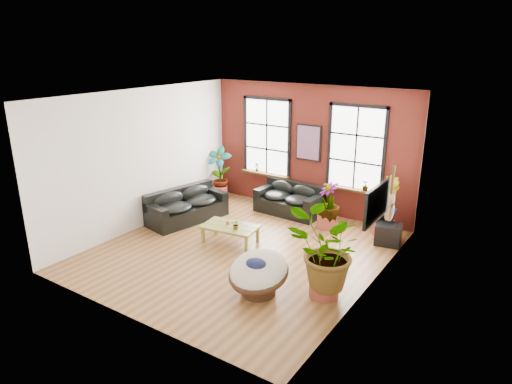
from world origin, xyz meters
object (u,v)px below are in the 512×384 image
Objects in this scene: papasan_chair at (258,272)px; sofa_back at (290,200)px; sofa_left at (186,206)px; coffee_table at (230,228)px.

sofa_back is at bearing 111.77° from papasan_chair.
sofa_left reaches higher than coffee_table.
sofa_back is 4.41m from papasan_chair.
sofa_left is at bearing 150.43° from papasan_chair.
sofa_left is 1.96× the size of papasan_chair.
papasan_chair is at bearing -65.56° from sofa_back.
sofa_back is 0.82× the size of sofa_left.
coffee_table is at bearing 139.22° from papasan_chair.
papasan_chair reaches higher than coffee_table.
papasan_chair reaches higher than sofa_left.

